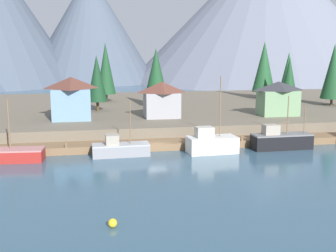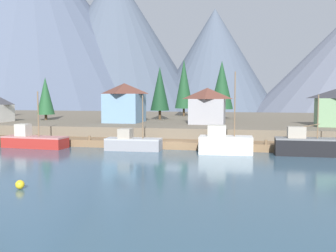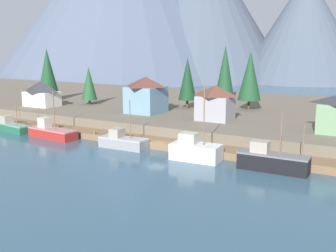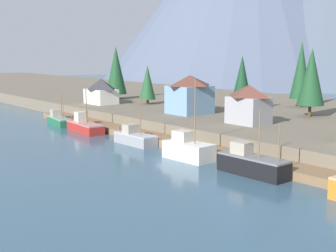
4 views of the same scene
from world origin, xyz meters
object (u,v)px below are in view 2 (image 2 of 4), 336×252
Objects in this scene: house_blue at (124,102)px; conifer_near_right at (184,84)px; fishing_boat_grey at (133,143)px; fishing_boat_black at (309,145)px; conifer_far_right at (45,96)px; channel_buoy at (20,185)px; conifer_near_left at (222,85)px; conifer_mid_left at (160,89)px; fishing_boat_red at (34,141)px; house_grey at (207,106)px; fishing_boat_white at (225,143)px.

house_blue is 24.80m from conifer_near_right.
fishing_boat_grey is 22.19m from fishing_boat_black.
channel_buoy is at bearing -63.28° from conifer_far_right.
conifer_near_left is 16.48× the size of channel_buoy.
conifer_far_right is at bearing 168.89° from house_blue.
channel_buoy is at bearing -137.95° from fishing_boat_black.
conifer_near_right is (-22.30, 40.14, 8.53)m from fishing_boat_black.
fishing_boat_grey is 18.46m from house_blue.
fishing_boat_black is 1.20× the size of house_blue.
conifer_near_right reaches higher than conifer_mid_left.
fishing_boat_red is at bearing -65.16° from conifer_far_right.
house_grey is at bearing 75.03° from channel_buoy.
conifer_mid_left is (-14.42, 25.77, 7.20)m from fishing_boat_white.
conifer_mid_left reaches higher than conifer_far_right.
fishing_boat_red is 14.19m from fishing_boat_grey.
conifer_near_right is 31.12m from conifer_far_right.
conifer_far_right is at bearing 172.11° from house_grey.
conifer_mid_left reaches higher than fishing_boat_white.
conifer_far_right reaches higher than house_grey.
conifer_near_left is at bearing 92.38° from fishing_boat_white.
conifer_mid_left reaches higher than fishing_boat_black.
conifer_far_right is (-16.97, 3.33, 1.11)m from house_blue.
conifer_mid_left is at bearing 116.28° from fishing_boat_white.
fishing_boat_black is at bearing -23.44° from conifer_far_right.
fishing_boat_white is 10.08m from fishing_boat_black.
conifer_near_right is (-12.23, 40.53, 8.46)m from fishing_boat_white.
conifer_near_left is 14.16m from conifer_near_right.
conifer_far_right is (-23.42, -20.31, -2.67)m from conifer_near_right.
house_grey is at bearing -43.74° from conifer_mid_left.
fishing_boat_grey is at bearing 175.30° from fishing_boat_white.
conifer_near_right is at bearing 108.36° from house_grey.
fishing_boat_red reaches higher than channel_buoy.
fishing_boat_grey is 31.38m from conifer_far_right.
fishing_boat_red is at bearing -114.79° from conifer_mid_left.
conifer_mid_left reaches higher than channel_buoy.
fishing_boat_red is at bearing -144.63° from house_grey.
conifer_far_right is at bearing 147.50° from fishing_boat_white.
channel_buoy is (21.41, -42.53, -6.74)m from conifer_far_right.
fishing_boat_red is 0.92× the size of fishing_boat_white.
house_blue is at bearing 149.15° from fishing_boat_black.
fishing_boat_grey is 12.13m from fishing_boat_white.
conifer_far_right is (-32.85, -9.76, -2.15)m from conifer_near_left.
fishing_boat_black is 33.28m from channel_buoy.
conifer_far_right reaches higher than house_blue.
conifer_mid_left reaches higher than house_blue.
conifer_far_right is at bearing 116.72° from channel_buoy.
conifer_mid_left reaches higher than fishing_boat_red.
house_blue is 0.61× the size of conifer_near_left.
fishing_boat_grey is 1.24× the size of house_grey.
house_blue is at bearing -11.11° from conifer_far_right.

